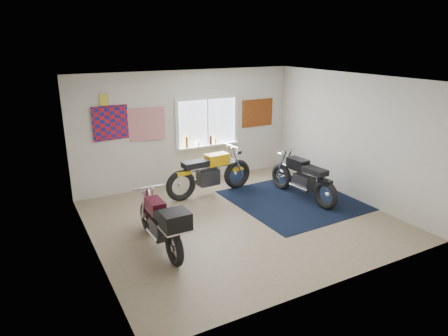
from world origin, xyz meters
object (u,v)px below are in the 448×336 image
yellow_triumph (210,174)px  maroon_tourer (162,224)px  black_chrome_bike (303,179)px  navy_rug (294,200)px

yellow_triumph → maroon_tourer: 2.66m
yellow_triumph → black_chrome_bike: yellow_triumph is taller
black_chrome_bike → yellow_triumph: bearing=49.5°
black_chrome_bike → maroon_tourer: black_chrome_bike is taller
yellow_triumph → maroon_tourer: (-1.82, -1.94, 0.01)m
navy_rug → black_chrome_bike: 0.50m
yellow_triumph → black_chrome_bike: (1.68, -1.20, -0.03)m
navy_rug → black_chrome_bike: bearing=1.4°
navy_rug → maroon_tourer: maroon_tourer is taller
yellow_triumph → navy_rug: bearing=-43.6°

